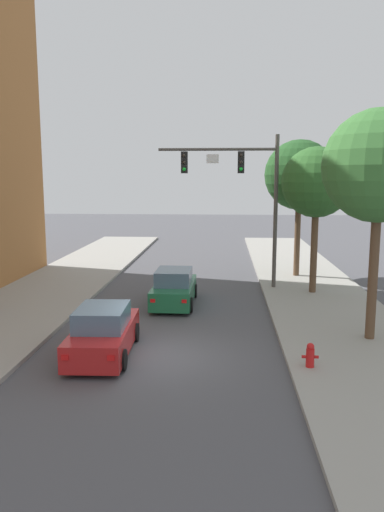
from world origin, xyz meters
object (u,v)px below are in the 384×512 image
(street_tree_second, at_px, (317,183))
(car_following_red, at_px, (103,333))
(street_tree_third, at_px, (299,175))
(fire_hydrant, at_px, (310,355))
(car_lead_green, at_px, (174,288))
(street_tree_nearest, at_px, (380,167))
(traffic_signal_mast, at_px, (243,183))

(street_tree_second, bearing_deg, car_following_red, -133.07)
(car_following_red, distance_m, street_tree_second, 12.70)
(street_tree_third, bearing_deg, fire_hydrant, -96.49)
(car_lead_green, height_order, street_tree_third, street_tree_third)
(car_following_red, distance_m, street_tree_third, 15.76)
(car_following_red, height_order, street_tree_second, street_tree_second)
(car_following_red, relative_size, street_tree_nearest, 0.56)
(fire_hydrant, height_order, street_tree_third, street_tree_third)
(car_lead_green, xyz_separation_m, street_tree_nearest, (7.21, -4.65, 5.22))
(traffic_signal_mast, distance_m, fire_hydrant, 11.77)
(car_lead_green, xyz_separation_m, street_tree_second, (6.47, 2.21, 4.62))
(traffic_signal_mast, relative_size, street_tree_second, 1.09)
(car_following_red, bearing_deg, street_tree_third, 58.17)
(car_lead_green, height_order, car_following_red, same)
(street_tree_nearest, relative_size, street_tree_third, 1.03)
(car_lead_green, relative_size, car_following_red, 0.99)
(traffic_signal_mast, bearing_deg, street_tree_nearest, -62.29)
(traffic_signal_mast, distance_m, car_following_red, 11.66)
(car_lead_green, xyz_separation_m, street_tree_third, (6.27, 6.27, 4.99))
(car_lead_green, distance_m, street_tree_third, 10.17)
(traffic_signal_mast, relative_size, street_tree_third, 1.00)
(fire_hydrant, relative_size, street_tree_second, 0.10)
(car_lead_green, height_order, fire_hydrant, car_lead_green)
(car_following_red, relative_size, street_tree_third, 0.57)
(traffic_signal_mast, height_order, street_tree_second, traffic_signal_mast)
(car_lead_green, relative_size, street_tree_third, 0.57)
(street_tree_nearest, distance_m, street_tree_second, 6.92)
(traffic_signal_mast, xyz_separation_m, street_tree_second, (3.38, -0.99, 0.04))
(traffic_signal_mast, relative_size, fire_hydrant, 10.42)
(fire_hydrant, xyz_separation_m, street_tree_nearest, (2.50, 2.78, 5.44))
(street_tree_second, bearing_deg, street_tree_third, 92.79)
(traffic_signal_mast, xyz_separation_m, street_tree_nearest, (4.12, -7.85, 0.64))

